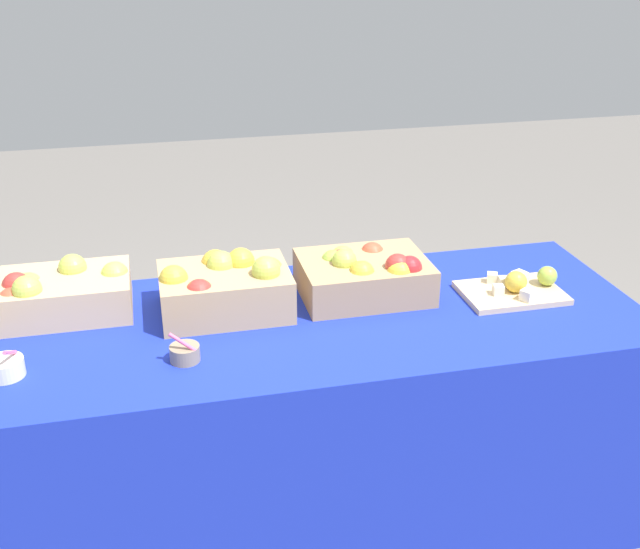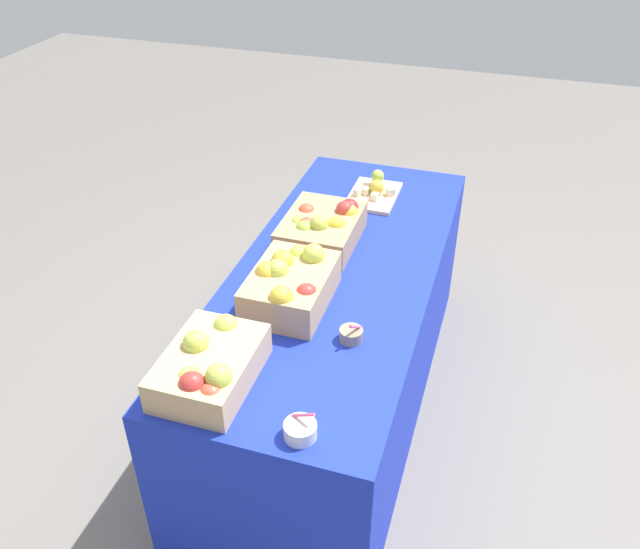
{
  "view_description": "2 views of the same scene",
  "coord_description": "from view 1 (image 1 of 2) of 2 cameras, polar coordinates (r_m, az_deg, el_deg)",
  "views": [
    {
      "loc": [
        -0.47,
        -1.98,
        1.79
      ],
      "look_at": [
        -0.01,
        -0.02,
        0.88
      ],
      "focal_mm": 43.8,
      "sensor_mm": 36.0,
      "label": 1
    },
    {
      "loc": [
        -2.06,
        -0.58,
        2.18
      ],
      "look_at": [
        -0.18,
        0.01,
        0.81
      ],
      "focal_mm": 36.97,
      "sensor_mm": 36.0,
      "label": 2
    }
  ],
  "objects": [
    {
      "name": "apple_crate_right",
      "position": [
        2.39,
        3.39,
        0.03
      ],
      "size": [
        0.39,
        0.29,
        0.16
      ],
      "color": "tan",
      "rests_on": "table"
    },
    {
      "name": "sample_bowl_near",
      "position": [
        2.14,
        -22.01,
        -6.32
      ],
      "size": [
        0.1,
        0.1,
        0.09
      ],
      "color": "silver",
      "rests_on": "table"
    },
    {
      "name": "table",
      "position": [
        2.48,
        0.18,
        -10.63
      ],
      "size": [
        1.9,
        0.76,
        0.74
      ],
      "primitive_type": "cube",
      "color": "#192DB7",
      "rests_on": "ground_plane"
    },
    {
      "name": "sample_bowl_mid",
      "position": [
        2.08,
        -9.85,
        -5.67
      ],
      "size": [
        0.08,
        0.08,
        0.09
      ],
      "color": "gray",
      "rests_on": "table"
    },
    {
      "name": "ground_plane",
      "position": [
        2.71,
        0.17,
        -17.05
      ],
      "size": [
        10.0,
        10.0,
        0.0
      ],
      "primitive_type": "plane",
      "color": "slate"
    },
    {
      "name": "apple_crate_middle",
      "position": [
        2.3,
        -6.92,
        -0.9
      ],
      "size": [
        0.38,
        0.27,
        0.18
      ],
      "color": "tan",
      "rests_on": "table"
    },
    {
      "name": "cutting_board_front",
      "position": [
        2.48,
        14.17,
        -0.98
      ],
      "size": [
        0.31,
        0.21,
        0.09
      ],
      "color": "#D1B284",
      "rests_on": "table"
    },
    {
      "name": "apple_crate_left",
      "position": [
        2.4,
        -18.4,
        -1.25
      ],
      "size": [
        0.38,
        0.26,
        0.16
      ],
      "color": "tan",
      "rests_on": "table"
    }
  ]
}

